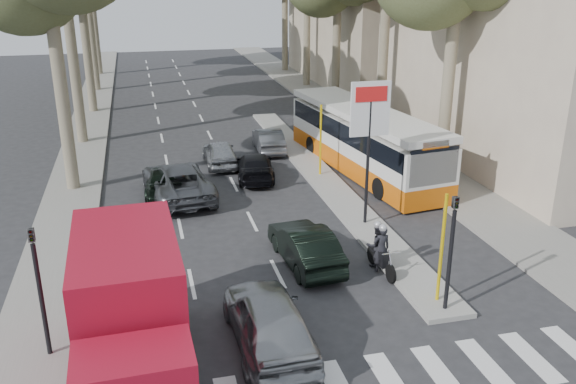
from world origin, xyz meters
name	(u,v)px	position (x,y,z in m)	size (l,w,h in m)	color
ground	(322,301)	(0.00, 0.00, 0.00)	(120.00, 120.00, 0.00)	#28282B
sidewalk_right	(335,108)	(8.60, 25.00, 0.06)	(3.20, 70.00, 0.12)	gray
median_left	(92,111)	(-8.00, 28.00, 0.06)	(2.40, 64.00, 0.12)	gray
traffic_island	(320,176)	(3.25, 11.00, 0.08)	(1.50, 26.00, 0.16)	gray
billboard	(369,133)	(3.25, 5.00, 3.70)	(1.50, 12.10, 5.60)	yellow
traffic_light_island	(452,234)	(3.25, -1.50, 2.49)	(0.16, 0.41, 3.60)	black
traffic_light_left	(37,271)	(-7.60, -1.00, 2.49)	(0.16, 0.41, 3.60)	black
silver_hatchback	(269,320)	(-2.05, -1.90, 0.79)	(1.87, 4.65, 1.58)	#979A9E
dark_hatchback	(305,245)	(0.16, 2.48, 0.68)	(1.44, 4.12, 1.36)	black
queue_car_a	(178,181)	(-3.50, 9.86, 0.75)	(2.48, 5.38, 1.50)	#4D4F54
queue_car_b	(255,166)	(0.23, 11.61, 0.60)	(1.67, 4.12, 1.20)	black
queue_car_c	(220,153)	(-1.10, 14.02, 0.64)	(1.51, 3.75, 1.28)	gray
queue_car_d	(268,140)	(1.80, 15.87, 0.63)	(1.34, 3.83, 1.26)	#52555A
queue_car_e	(165,180)	(-4.00, 10.54, 0.61)	(1.70, 4.18, 1.21)	black
red_truck	(130,311)	(-5.47, -2.29, 1.80)	(2.62, 6.45, 3.40)	black
city_bus	(364,138)	(5.58, 11.49, 1.63)	(4.10, 11.96, 3.09)	#CE5B0B
motorcycle	(379,248)	(2.39, 1.49, 0.78)	(0.74, 2.03, 1.72)	black
pedestrian_near	(446,159)	(8.66, 8.97, 1.11)	(1.16, 0.57, 1.98)	#44344F
pedestrian_far	(411,159)	(7.20, 9.55, 1.04)	(1.19, 0.53, 1.84)	#68574E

